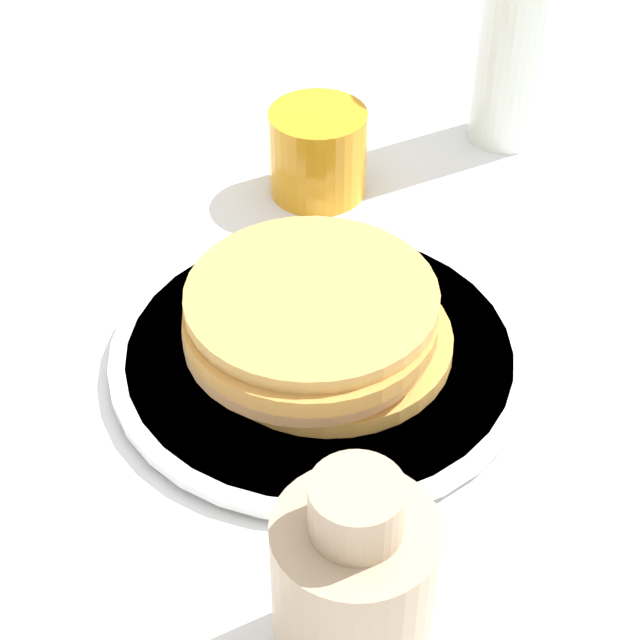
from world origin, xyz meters
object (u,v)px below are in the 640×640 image
at_px(plate, 320,356).
at_px(pancake_stack, 315,323).
at_px(cream_jug, 354,587).
at_px(water_bottle_near, 519,12).
at_px(juice_glass, 318,152).

height_order(plate, pancake_stack, pancake_stack).
bearing_deg(cream_jug, water_bottle_near, 65.14).
xyz_separation_m(plate, pancake_stack, (-0.00, -0.00, 0.03)).
bearing_deg(water_bottle_near, cream_jug, -114.86).
distance_m(plate, cream_jug, 0.23).
bearing_deg(pancake_stack, cream_jug, -93.68).
distance_m(cream_jug, water_bottle_near, 0.54).
relative_size(plate, juice_glass, 3.60).
xyz_separation_m(cream_jug, water_bottle_near, (0.23, 0.49, 0.06)).
bearing_deg(water_bottle_near, pancake_stack, -128.48).
bearing_deg(water_bottle_near, juice_glass, -161.64).
distance_m(pancake_stack, juice_glass, 0.21).
height_order(cream_jug, water_bottle_near, water_bottle_near).
distance_m(juice_glass, water_bottle_near, 0.20).
bearing_deg(pancake_stack, water_bottle_near, 51.52).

